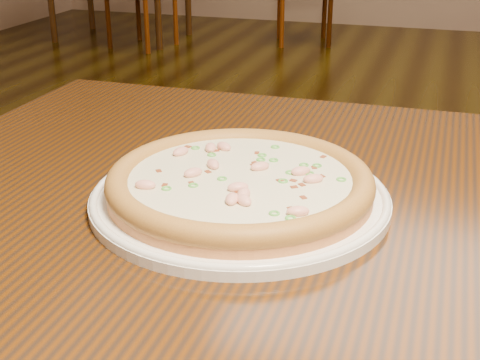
% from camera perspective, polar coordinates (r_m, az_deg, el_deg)
% --- Properties ---
extents(ground, '(9.00, 9.00, 0.00)m').
position_cam_1_polar(ground, '(1.92, 8.64, -11.62)').
color(ground, black).
extents(hero_table, '(1.20, 0.80, 0.75)m').
position_cam_1_polar(hero_table, '(0.86, 8.74, -7.60)').
color(hero_table, black).
rests_on(hero_table, ground).
extents(plate, '(0.35, 0.35, 0.02)m').
position_cam_1_polar(plate, '(0.79, 0.00, -1.42)').
color(plate, white).
rests_on(plate, hero_table).
extents(pizza, '(0.31, 0.31, 0.03)m').
position_cam_1_polar(pizza, '(0.78, -0.00, -0.20)').
color(pizza, '#CD8541').
rests_on(pizza, plate).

